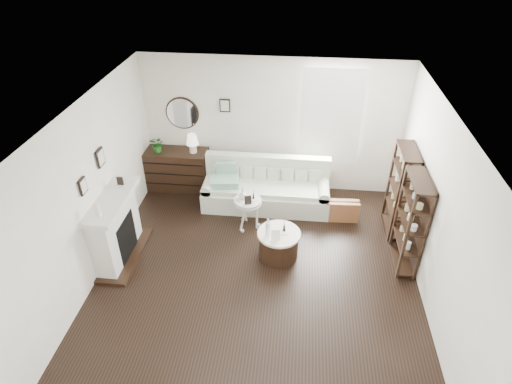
# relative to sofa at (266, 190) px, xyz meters

# --- Properties ---
(room) EXTENTS (5.50, 5.50, 5.50)m
(room) POSITION_rel_sofa_xyz_m (0.77, 0.63, 1.29)
(room) COLOR black
(room) RESTS_ON ground
(fireplace) EXTENTS (0.50, 1.40, 1.84)m
(fireplace) POSITION_rel_sofa_xyz_m (-2.28, -1.77, 0.23)
(fireplace) COLOR silver
(fireplace) RESTS_ON ground
(shelf_unit_far) EXTENTS (0.30, 0.80, 1.60)m
(shelf_unit_far) POSITION_rel_sofa_xyz_m (2.37, -0.52, 0.49)
(shelf_unit_far) COLOR black
(shelf_unit_far) RESTS_ON ground
(shelf_unit_near) EXTENTS (0.30, 0.80, 1.60)m
(shelf_unit_near) POSITION_rel_sofa_xyz_m (2.37, -1.42, 0.49)
(shelf_unit_near) COLOR black
(shelf_unit_near) RESTS_ON ground
(sofa) EXTENTS (2.41, 0.83, 0.93)m
(sofa) POSITION_rel_sofa_xyz_m (0.00, 0.00, 0.00)
(sofa) COLOR beige
(sofa) RESTS_ON ground
(quilt) EXTENTS (0.60, 0.51, 0.14)m
(quilt) POSITION_rel_sofa_xyz_m (-0.79, -0.12, 0.24)
(quilt) COLOR #238263
(quilt) RESTS_ON sofa
(suitcase) EXTENTS (0.61, 0.23, 0.40)m
(suitcase) POSITION_rel_sofa_xyz_m (1.44, -0.38, -0.11)
(suitcase) COLOR brown
(suitcase) RESTS_ON ground
(dresser) EXTENTS (1.27, 0.54, 0.84)m
(dresser) POSITION_rel_sofa_xyz_m (-1.86, 0.40, 0.11)
(dresser) COLOR black
(dresser) RESTS_ON ground
(table_lamp) EXTENTS (0.31, 0.31, 0.38)m
(table_lamp) POSITION_rel_sofa_xyz_m (-1.49, 0.40, 0.73)
(table_lamp) COLOR beige
(table_lamp) RESTS_ON dresser
(potted_plant) EXTENTS (0.36, 0.33, 0.33)m
(potted_plant) POSITION_rel_sofa_xyz_m (-2.18, 0.34, 0.70)
(potted_plant) COLOR #195518
(potted_plant) RESTS_ON dresser
(drum_table) EXTENTS (0.71, 0.71, 0.49)m
(drum_table) POSITION_rel_sofa_xyz_m (0.34, -1.50, -0.06)
(drum_table) COLOR black
(drum_table) RESTS_ON ground
(pedestal_table) EXTENTS (0.50, 0.50, 0.60)m
(pedestal_table) POSITION_rel_sofa_xyz_m (-0.26, -0.77, 0.24)
(pedestal_table) COLOR silver
(pedestal_table) RESTS_ON ground
(eiffel_drum) EXTENTS (0.13, 0.13, 0.19)m
(eiffel_drum) POSITION_rel_sofa_xyz_m (0.42, -1.45, 0.28)
(eiffel_drum) COLOR black
(eiffel_drum) RESTS_ON drum_table
(bottle_drum) EXTENTS (0.08, 0.08, 0.32)m
(bottle_drum) POSITION_rel_sofa_xyz_m (0.16, -1.58, 0.34)
(bottle_drum) COLOR silver
(bottle_drum) RESTS_ON drum_table
(card_frame_drum) EXTENTS (0.15, 0.08, 0.18)m
(card_frame_drum) POSITION_rel_sofa_xyz_m (0.29, -1.68, 0.27)
(card_frame_drum) COLOR white
(card_frame_drum) RESTS_ON drum_table
(eiffel_ped) EXTENTS (0.12, 0.12, 0.16)m
(eiffel_ped) POSITION_rel_sofa_xyz_m (-0.16, -0.74, 0.37)
(eiffel_ped) COLOR black
(eiffel_ped) RESTS_ON pedestal_table
(flask_ped) EXTENTS (0.13, 0.13, 0.25)m
(flask_ped) POSITION_rel_sofa_xyz_m (-0.35, -0.75, 0.41)
(flask_ped) COLOR silver
(flask_ped) RESTS_ON pedestal_table
(card_frame_ped) EXTENTS (0.13, 0.08, 0.16)m
(card_frame_ped) POSITION_rel_sofa_xyz_m (-0.24, -0.90, 0.37)
(card_frame_ped) COLOR black
(card_frame_ped) RESTS_ON pedestal_table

